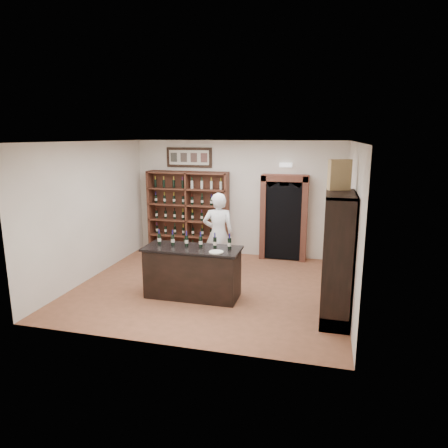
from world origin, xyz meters
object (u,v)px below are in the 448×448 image
Objects in this scene: shopkeeper at (218,235)px; wine_shelf at (189,212)px; side_cabinet at (338,277)px; wine_crate at (340,175)px; counter_bottle_0 at (159,239)px; tasting_counter at (193,272)px.

wine_shelf is at bearing -62.34° from shopkeeper.
wine_crate is (-0.07, 0.36, 1.71)m from side_cabinet.
wine_crate reaches higher than wine_shelf.
wine_crate reaches higher than counter_bottle_0.
side_cabinet is (3.44, -0.39, -0.35)m from counter_bottle_0.
side_cabinet is at bearing 136.78° from shopkeeper.
wine_shelf is 7.33× the size of counter_bottle_0.
side_cabinet is at bearing -6.49° from counter_bottle_0.
tasting_counter is 6.27× the size of counter_bottle_0.
counter_bottle_0 is at bearing 43.95° from shopkeeper.
side_cabinet is at bearing -6.28° from tasting_counter.
tasting_counter is 0.85× the size of side_cabinet.
side_cabinet is at bearing -40.21° from wine_shelf.
wine_crate is at bearing -0.57° from counter_bottle_0.
tasting_counter is 3.30m from wine_crate.
shopkeeper is at bearing 134.01° from wine_crate.
side_cabinet is (3.82, -3.23, -0.35)m from wine_shelf.
wine_shelf is at bearing 110.56° from tasting_counter.
side_cabinet is at bearing -97.91° from wine_crate.
wine_shelf is at bearing 97.62° from counter_bottle_0.
wine_shelf and side_cabinet have the same top height.
wine_crate reaches higher than side_cabinet.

